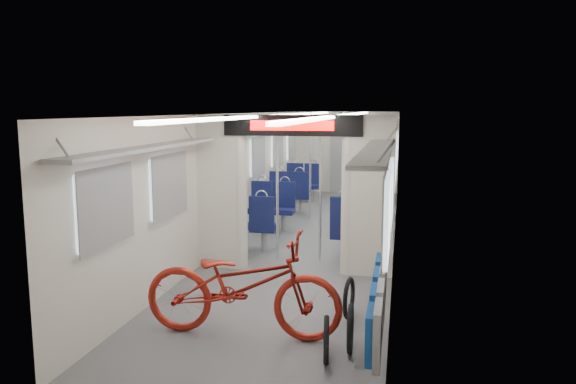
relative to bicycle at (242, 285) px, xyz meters
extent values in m
plane|color=#515456|center=(0.07, 4.48, -0.56)|extent=(12.00, 12.00, 0.00)
cube|color=beige|center=(-1.38, 4.48, 0.59)|extent=(0.02, 12.00, 2.30)
cube|color=beige|center=(1.52, 4.48, 0.59)|extent=(0.02, 12.00, 2.30)
cube|color=beige|center=(0.07, 10.48, 0.59)|extent=(2.90, 0.02, 2.30)
cube|color=beige|center=(0.07, -1.52, 0.59)|extent=(2.90, 0.02, 2.30)
cube|color=silver|center=(0.07, 4.48, 1.74)|extent=(2.90, 12.00, 0.02)
cube|color=white|center=(-0.48, 4.48, 1.71)|extent=(0.12, 11.40, 0.04)
cube|color=white|center=(0.62, 4.48, 1.71)|extent=(0.12, 11.40, 0.04)
cube|color=beige|center=(-1.06, 2.48, 0.44)|extent=(0.65, 0.18, 2.00)
cube|color=beige|center=(1.19, 2.48, 0.44)|extent=(0.65, 0.18, 2.00)
cube|color=beige|center=(0.07, 2.48, 1.59)|extent=(2.90, 0.18, 0.30)
cylinder|color=beige|center=(-0.73, 2.48, 0.44)|extent=(0.20, 0.20, 2.00)
cylinder|color=beige|center=(0.87, 2.48, 0.44)|extent=(0.20, 0.20, 2.00)
cube|color=black|center=(0.07, 2.37, 1.59)|extent=(2.00, 0.03, 0.30)
cube|color=#FF0C07|center=(0.07, 2.35, 1.59)|extent=(1.20, 0.02, 0.14)
cube|color=silver|center=(-1.35, -0.32, 0.84)|extent=(0.04, 1.00, 0.75)
cube|color=silver|center=(1.49, -0.32, 0.84)|extent=(0.04, 1.00, 0.75)
cube|color=silver|center=(-1.35, 1.28, 0.84)|extent=(0.04, 1.00, 0.75)
cube|color=silver|center=(1.49, 1.28, 0.84)|extent=(0.04, 1.00, 0.75)
cube|color=silver|center=(-1.35, 3.98, 0.84)|extent=(0.04, 1.00, 0.75)
cube|color=silver|center=(1.49, 3.98, 0.84)|extent=(0.04, 1.00, 0.75)
cube|color=silver|center=(-1.35, 5.88, 0.84)|extent=(0.04, 1.00, 0.75)
cube|color=silver|center=(1.49, 5.88, 0.84)|extent=(0.04, 1.00, 0.75)
cube|color=silver|center=(-1.35, 7.78, 0.84)|extent=(0.04, 1.00, 0.75)
cube|color=silver|center=(1.49, 7.78, 0.84)|extent=(0.04, 1.00, 0.75)
cube|color=silver|center=(-1.35, 9.58, 0.84)|extent=(0.04, 1.00, 0.75)
cube|color=silver|center=(1.49, 9.58, 0.84)|extent=(0.04, 1.00, 0.75)
cube|color=gray|center=(-1.20, 0.48, 1.39)|extent=(0.30, 3.60, 0.04)
cube|color=gray|center=(1.34, 0.48, 1.39)|extent=(0.30, 3.60, 0.04)
cube|color=gray|center=(-1.20, 6.48, 1.39)|extent=(0.30, 7.60, 0.04)
cube|color=gray|center=(1.34, 6.48, 1.39)|extent=(0.30, 7.60, 0.04)
cube|color=gray|center=(0.07, 10.42, 0.44)|extent=(0.90, 0.05, 2.00)
imported|color=#A12117|center=(0.00, 0.00, 0.00)|extent=(2.12, 0.75, 1.11)
cube|color=gray|center=(1.45, -1.10, 0.02)|extent=(0.06, 0.43, 0.49)
cube|color=navy|center=(1.39, -1.10, 0.02)|extent=(0.06, 0.39, 0.41)
cube|color=gray|center=(1.45, -0.55, 0.02)|extent=(0.06, 0.43, 0.49)
cube|color=navy|center=(1.39, -0.55, 0.02)|extent=(0.06, 0.39, 0.41)
cube|color=gray|center=(1.45, 0.00, 0.02)|extent=(0.06, 0.43, 0.49)
cube|color=navy|center=(1.39, 0.00, 0.02)|extent=(0.06, 0.39, 0.41)
cube|color=gray|center=(1.45, 0.55, 0.02)|extent=(0.06, 0.43, 0.49)
cube|color=navy|center=(1.39, 0.55, 0.02)|extent=(0.06, 0.39, 0.41)
torus|color=black|center=(0.95, -0.48, -0.35)|extent=(0.10, 0.47, 0.47)
torus|color=black|center=(1.15, -0.19, -0.33)|extent=(0.07, 0.50, 0.50)
torus|color=black|center=(1.06, 0.71, -0.34)|extent=(0.11, 0.49, 0.49)
cube|color=#0D133D|center=(-0.63, 3.52, -0.16)|extent=(0.42, 0.39, 0.10)
cylinder|color=gray|center=(-0.63, 3.52, -0.38)|extent=(0.10, 0.10, 0.35)
cube|color=#0D133D|center=(-0.63, 3.36, 0.15)|extent=(0.42, 0.07, 0.51)
torus|color=silver|center=(-0.63, 3.36, 0.40)|extent=(0.21, 0.03, 0.21)
cube|color=#0D133D|center=(-0.63, 5.09, -0.16)|extent=(0.42, 0.39, 0.10)
cylinder|color=gray|center=(-0.63, 5.09, -0.38)|extent=(0.10, 0.10, 0.35)
cube|color=#0D133D|center=(-0.63, 5.25, 0.15)|extent=(0.42, 0.07, 0.51)
torus|color=silver|center=(-0.63, 5.25, 0.40)|extent=(0.21, 0.03, 0.21)
cube|color=#0D133D|center=(-1.10, 3.52, -0.16)|extent=(0.42, 0.39, 0.10)
cylinder|color=gray|center=(-1.10, 3.52, -0.38)|extent=(0.10, 0.10, 0.35)
cube|color=#0D133D|center=(-1.10, 3.36, 0.15)|extent=(0.42, 0.07, 0.51)
torus|color=silver|center=(-1.10, 3.36, 0.40)|extent=(0.21, 0.03, 0.21)
cube|color=#0D133D|center=(-1.10, 5.09, -0.16)|extent=(0.42, 0.39, 0.10)
cylinder|color=gray|center=(-1.10, 5.09, -0.38)|extent=(0.10, 0.10, 0.35)
cube|color=#0D133D|center=(-1.10, 5.25, 0.15)|extent=(0.42, 0.07, 0.51)
torus|color=silver|center=(-1.10, 5.25, 0.40)|extent=(0.21, 0.03, 0.21)
cube|color=#0D133D|center=(0.77, 3.31, -0.16)|extent=(0.47, 0.44, 0.10)
cylinder|color=gray|center=(0.77, 3.31, -0.38)|extent=(0.10, 0.10, 0.35)
cube|color=#0D133D|center=(0.77, 3.13, 0.18)|extent=(0.47, 0.08, 0.58)
torus|color=silver|center=(0.77, 3.13, 0.47)|extent=(0.24, 0.03, 0.24)
cube|color=#0D133D|center=(0.77, 5.09, -0.16)|extent=(0.47, 0.44, 0.10)
cylinder|color=gray|center=(0.77, 5.09, -0.38)|extent=(0.10, 0.10, 0.35)
cube|color=#0D133D|center=(0.77, 5.27, 0.18)|extent=(0.47, 0.08, 0.58)
torus|color=silver|center=(0.77, 5.27, 0.47)|extent=(0.24, 0.03, 0.24)
cube|color=#0D133D|center=(1.24, 3.31, -0.16)|extent=(0.47, 0.44, 0.10)
cylinder|color=gray|center=(1.24, 3.31, -0.38)|extent=(0.10, 0.10, 0.35)
cube|color=#0D133D|center=(1.24, 3.13, 0.18)|extent=(0.47, 0.08, 0.58)
torus|color=silver|center=(1.24, 3.13, 0.47)|extent=(0.24, 0.03, 0.24)
cube|color=#0D133D|center=(1.24, 5.09, -0.16)|extent=(0.47, 0.44, 0.10)
cylinder|color=gray|center=(1.24, 5.09, -0.38)|extent=(0.10, 0.10, 0.35)
cube|color=#0D133D|center=(1.24, 5.27, 0.18)|extent=(0.47, 0.08, 0.58)
torus|color=silver|center=(1.24, 5.27, 0.47)|extent=(0.24, 0.03, 0.24)
cube|color=#0D133D|center=(-0.63, 7.02, -0.16)|extent=(0.43, 0.40, 0.10)
cylinder|color=gray|center=(-0.63, 7.02, -0.38)|extent=(0.10, 0.10, 0.35)
cube|color=#0D133D|center=(-0.63, 6.86, 0.16)|extent=(0.43, 0.08, 0.53)
torus|color=silver|center=(-0.63, 6.86, 0.42)|extent=(0.22, 0.03, 0.22)
cube|color=#0D133D|center=(-0.63, 8.65, -0.16)|extent=(0.43, 0.40, 0.10)
cylinder|color=gray|center=(-0.63, 8.65, -0.38)|extent=(0.10, 0.10, 0.35)
cube|color=#0D133D|center=(-0.63, 8.82, 0.16)|extent=(0.43, 0.08, 0.53)
torus|color=silver|center=(-0.63, 8.82, 0.42)|extent=(0.22, 0.03, 0.22)
cube|color=#0D133D|center=(-1.10, 7.02, -0.16)|extent=(0.43, 0.40, 0.10)
cylinder|color=gray|center=(-1.10, 7.02, -0.38)|extent=(0.10, 0.10, 0.35)
cube|color=#0D133D|center=(-1.10, 6.86, 0.16)|extent=(0.43, 0.08, 0.53)
torus|color=silver|center=(-1.10, 6.86, 0.42)|extent=(0.22, 0.03, 0.22)
cube|color=#0D133D|center=(-1.10, 8.65, -0.16)|extent=(0.43, 0.40, 0.10)
cylinder|color=gray|center=(-1.10, 8.65, -0.38)|extent=(0.10, 0.10, 0.35)
cube|color=#0D133D|center=(-1.10, 8.82, 0.16)|extent=(0.43, 0.08, 0.53)
torus|color=silver|center=(-1.10, 8.82, 0.42)|extent=(0.22, 0.03, 0.22)
cube|color=#0D133D|center=(0.77, 7.15, -0.16)|extent=(0.43, 0.40, 0.10)
cylinder|color=gray|center=(0.77, 7.15, -0.38)|extent=(0.10, 0.10, 0.35)
cube|color=#0D133D|center=(0.77, 6.98, 0.16)|extent=(0.43, 0.08, 0.52)
torus|color=silver|center=(0.77, 6.98, 0.42)|extent=(0.22, 0.03, 0.22)
cube|color=#0D133D|center=(0.77, 8.77, -0.16)|extent=(0.43, 0.40, 0.10)
cylinder|color=gray|center=(0.77, 8.77, -0.38)|extent=(0.10, 0.10, 0.35)
cube|color=#0D133D|center=(0.77, 8.93, 0.16)|extent=(0.43, 0.08, 0.52)
torus|color=silver|center=(0.77, 8.93, 0.42)|extent=(0.22, 0.03, 0.22)
cube|color=#0D133D|center=(1.24, 7.15, -0.16)|extent=(0.43, 0.40, 0.10)
cylinder|color=gray|center=(1.24, 7.15, -0.38)|extent=(0.10, 0.10, 0.35)
cube|color=#0D133D|center=(1.24, 6.98, 0.16)|extent=(0.43, 0.08, 0.52)
torus|color=silver|center=(1.24, 6.98, 0.42)|extent=(0.22, 0.03, 0.22)
cube|color=#0D133D|center=(1.24, 8.77, -0.16)|extent=(0.43, 0.40, 0.10)
cylinder|color=gray|center=(1.24, 8.77, -0.38)|extent=(0.10, 0.10, 0.35)
cube|color=#0D133D|center=(1.24, 8.93, 0.16)|extent=(0.43, 0.08, 0.52)
torus|color=silver|center=(1.24, 8.93, 0.42)|extent=(0.22, 0.03, 0.22)
cylinder|color=silver|center=(-0.29, 3.02, 0.59)|extent=(0.04, 0.04, 2.30)
cylinder|color=silver|center=(0.38, 3.07, 0.59)|extent=(0.04, 0.04, 2.30)
cylinder|color=silver|center=(-0.33, 6.49, 0.59)|extent=(0.05, 0.05, 2.30)
cylinder|color=silver|center=(0.39, 6.32, 0.59)|extent=(0.04, 0.04, 2.30)
camera|label=1|loc=(1.59, -5.46, 1.83)|focal=35.00mm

